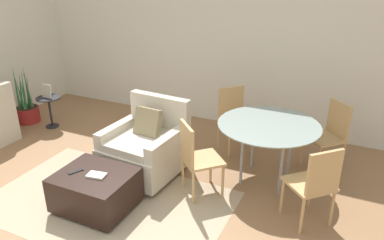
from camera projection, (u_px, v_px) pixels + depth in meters
name	position (u px, v px, depth m)	size (l,w,h in m)	color
wall_back	(213.00, 40.00, 5.97)	(12.00, 0.06, 2.75)	silver
area_rug	(108.00, 202.00, 4.26)	(2.71, 1.69, 0.01)	tan
armchair	(146.00, 147.00, 4.73)	(0.93, 0.97, 0.95)	beige
ottoman	(96.00, 189.00, 4.09)	(0.80, 0.68, 0.43)	black
book_stack	(96.00, 175.00, 3.96)	(0.21, 0.16, 0.02)	beige
tv_remote_primary	(76.00, 171.00, 4.05)	(0.11, 0.17, 0.01)	black
potted_plant	(27.00, 109.00, 6.32)	(0.38, 0.38, 0.98)	maroon
side_table	(49.00, 106.00, 6.06)	(0.38, 0.38, 0.51)	black
picture_frame	(47.00, 91.00, 5.96)	(0.18, 0.08, 0.22)	silver
dining_table	(268.00, 130.00, 4.45)	(1.22, 1.22, 0.75)	#8C9E99
dining_chair_near_left	(195.00, 155.00, 4.22)	(0.59, 0.59, 0.90)	tan
dining_chair_near_right	(315.00, 181.00, 3.71)	(0.59, 0.59, 0.90)	tan
dining_chair_far_left	(234.00, 115.00, 5.32)	(0.59, 0.59, 0.90)	tan
dining_chair_far_right	(331.00, 131.00, 4.81)	(0.59, 0.59, 0.90)	tan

